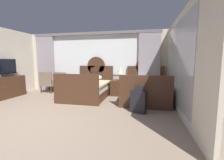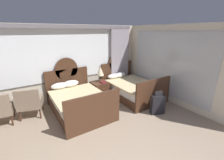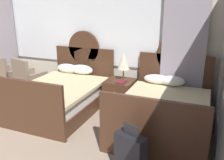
{
  "view_description": "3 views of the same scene",
  "coord_description": "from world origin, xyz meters",
  "px_view_note": "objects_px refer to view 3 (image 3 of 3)",
  "views": [
    {
      "loc": [
        2.27,
        -2.68,
        1.41
      ],
      "look_at": [
        1.22,
        2.2,
        0.79
      ],
      "focal_mm": 24.65,
      "sensor_mm": 36.0,
      "label": 1
    },
    {
      "loc": [
        -1.37,
        -1.28,
        2.5
      ],
      "look_at": [
        1.1,
        2.49,
        1.01
      ],
      "focal_mm": 24.16,
      "sensor_mm": 36.0,
      "label": 2
    },
    {
      "loc": [
        2.92,
        -1.14,
        2.21
      ],
      "look_at": [
        1.49,
        2.37,
        1.0
      ],
      "focal_mm": 38.54,
      "sensor_mm": 36.0,
      "label": 3
    }
  ],
  "objects_px": {
    "book_on_nightstand": "(121,82)",
    "armchair_by_window_left": "(28,76)",
    "armchair_by_window_centre": "(5,73)",
    "suitcase_on_floor": "(130,155)",
    "table_lamp_on_nightstand": "(123,61)",
    "nightstand_between_beds": "(120,94)",
    "bed_near_window": "(63,94)",
    "bed_near_mirror": "(164,111)"
  },
  "relations": [
    {
      "from": "bed_near_window",
      "to": "suitcase_on_floor",
      "type": "xyz_separation_m",
      "value": [
        2.01,
        -1.47,
        -0.04
      ]
    },
    {
      "from": "bed_near_mirror",
      "to": "nightstand_between_beds",
      "type": "xyz_separation_m",
      "value": [
        -1.09,
        0.59,
        -0.03
      ]
    },
    {
      "from": "armchair_by_window_centre",
      "to": "suitcase_on_floor",
      "type": "relative_size",
      "value": 1.23
    },
    {
      "from": "bed_near_mirror",
      "to": "table_lamp_on_nightstand",
      "type": "bearing_deg",
      "value": 148.13
    },
    {
      "from": "nightstand_between_beds",
      "to": "armchair_by_window_left",
      "type": "distance_m",
      "value": 2.42
    },
    {
      "from": "table_lamp_on_nightstand",
      "to": "armchair_by_window_left",
      "type": "relative_size",
      "value": 0.64
    },
    {
      "from": "armchair_by_window_left",
      "to": "armchair_by_window_centre",
      "type": "relative_size",
      "value": 1.0
    },
    {
      "from": "book_on_nightstand",
      "to": "nightstand_between_beds",
      "type": "bearing_deg",
      "value": 124.04
    },
    {
      "from": "nightstand_between_beds",
      "to": "table_lamp_on_nightstand",
      "type": "height_order",
      "value": "table_lamp_on_nightstand"
    },
    {
      "from": "nightstand_between_beds",
      "to": "suitcase_on_floor",
      "type": "distance_m",
      "value": 2.25
    },
    {
      "from": "bed_near_window",
      "to": "armchair_by_window_left",
      "type": "relative_size",
      "value": 2.34
    },
    {
      "from": "bed_near_mirror",
      "to": "armchair_by_window_left",
      "type": "bearing_deg",
      "value": 172.33
    },
    {
      "from": "armchair_by_window_centre",
      "to": "book_on_nightstand",
      "type": "bearing_deg",
      "value": 0.05
    },
    {
      "from": "nightstand_between_beds",
      "to": "book_on_nightstand",
      "type": "xyz_separation_m",
      "value": [
        0.08,
        -0.12,
        0.33
      ]
    },
    {
      "from": "table_lamp_on_nightstand",
      "to": "armchair_by_window_centre",
      "type": "height_order",
      "value": "table_lamp_on_nightstand"
    },
    {
      "from": "bed_near_mirror",
      "to": "table_lamp_on_nightstand",
      "type": "distance_m",
      "value": 1.39
    },
    {
      "from": "table_lamp_on_nightstand",
      "to": "book_on_nightstand",
      "type": "xyz_separation_m",
      "value": [
        0.02,
        -0.17,
        -0.4
      ]
    },
    {
      "from": "table_lamp_on_nightstand",
      "to": "armchair_by_window_centre",
      "type": "bearing_deg",
      "value": -177.01
    },
    {
      "from": "bed_near_mirror",
      "to": "book_on_nightstand",
      "type": "relative_size",
      "value": 8.4
    },
    {
      "from": "nightstand_between_beds",
      "to": "suitcase_on_floor",
      "type": "height_order",
      "value": "suitcase_on_floor"
    },
    {
      "from": "bed_near_window",
      "to": "armchair_by_window_left",
      "type": "distance_m",
      "value": 1.41
    },
    {
      "from": "nightstand_between_beds",
      "to": "table_lamp_on_nightstand",
      "type": "bearing_deg",
      "value": 37.07
    },
    {
      "from": "armchair_by_window_centre",
      "to": "nightstand_between_beds",
      "type": "bearing_deg",
      "value": 2.2
    },
    {
      "from": "bed_near_mirror",
      "to": "armchair_by_window_centre",
      "type": "xyz_separation_m",
      "value": [
        -4.25,
        0.47,
        0.13
      ]
    },
    {
      "from": "nightstand_between_beds",
      "to": "suitcase_on_floor",
      "type": "bearing_deg",
      "value": -66.05
    },
    {
      "from": "armchair_by_window_left",
      "to": "table_lamp_on_nightstand",
      "type": "bearing_deg",
      "value": 3.81
    },
    {
      "from": "nightstand_between_beds",
      "to": "armchair_by_window_centre",
      "type": "bearing_deg",
      "value": -177.8
    },
    {
      "from": "armchair_by_window_centre",
      "to": "suitcase_on_floor",
      "type": "xyz_separation_m",
      "value": [
        4.08,
        -1.94,
        -0.17
      ]
    },
    {
      "from": "suitcase_on_floor",
      "to": "nightstand_between_beds",
      "type": "bearing_deg",
      "value": 113.95
    },
    {
      "from": "book_on_nightstand",
      "to": "armchair_by_window_centre",
      "type": "bearing_deg",
      "value": -179.95
    },
    {
      "from": "book_on_nightstand",
      "to": "armchair_by_window_left",
      "type": "height_order",
      "value": "armchair_by_window_left"
    },
    {
      "from": "armchair_by_window_left",
      "to": "suitcase_on_floor",
      "type": "distance_m",
      "value": 3.86
    },
    {
      "from": "table_lamp_on_nightstand",
      "to": "armchair_by_window_centre",
      "type": "xyz_separation_m",
      "value": [
        -3.23,
        -0.17,
        -0.56
      ]
    },
    {
      "from": "book_on_nightstand",
      "to": "armchair_by_window_left",
      "type": "distance_m",
      "value": 2.5
    },
    {
      "from": "armchair_by_window_centre",
      "to": "bed_near_mirror",
      "type": "bearing_deg",
      "value": -6.29
    },
    {
      "from": "book_on_nightstand",
      "to": "armchair_by_window_centre",
      "type": "height_order",
      "value": "armchair_by_window_centre"
    },
    {
      "from": "book_on_nightstand",
      "to": "table_lamp_on_nightstand",
      "type": "bearing_deg",
      "value": 96.08
    },
    {
      "from": "nightstand_between_beds",
      "to": "book_on_nightstand",
      "type": "height_order",
      "value": "book_on_nightstand"
    },
    {
      "from": "bed_near_window",
      "to": "table_lamp_on_nightstand",
      "type": "bearing_deg",
      "value": 28.57
    },
    {
      "from": "armchair_by_window_centre",
      "to": "suitcase_on_floor",
      "type": "height_order",
      "value": "armchair_by_window_centre"
    },
    {
      "from": "bed_near_mirror",
      "to": "book_on_nightstand",
      "type": "xyz_separation_m",
      "value": [
        -1.01,
        0.47,
        0.29
      ]
    },
    {
      "from": "book_on_nightstand",
      "to": "bed_near_mirror",
      "type": "bearing_deg",
      "value": -25.08
    }
  ]
}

